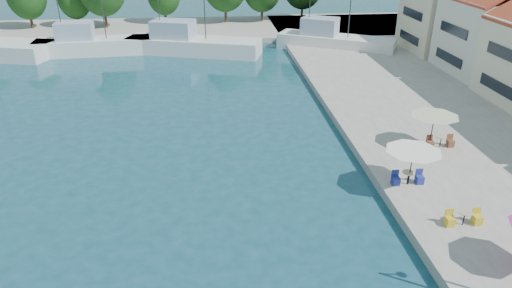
{
  "coord_description": "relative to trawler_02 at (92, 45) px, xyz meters",
  "views": [
    {
      "loc": [
        -3.19,
        0.13,
        13.85
      ],
      "look_at": [
        -0.63,
        26.0,
        1.34
      ],
      "focal_mm": 32.0,
      "sensor_mm": 36.0,
      "label": 1
    }
  ],
  "objects": [
    {
      "name": "cafe_table_02",
      "position": [
        24.73,
        -33.87,
        -0.18
      ],
      "size": [
        1.82,
        0.7,
        0.76
      ],
      "color": "black",
      "rests_on": "quay_right"
    },
    {
      "name": "cafe_table_03",
      "position": [
        28.76,
        -29.49,
        -0.18
      ],
      "size": [
        1.82,
        0.7,
        0.76
      ],
      "color": "black",
      "rests_on": "quay_right"
    },
    {
      "name": "cafe_table_01",
      "position": [
        25.9,
        -37.91,
        -0.18
      ],
      "size": [
        1.82,
        0.7,
        0.76
      ],
      "color": "black",
      "rests_on": "quay_right"
    },
    {
      "name": "building_05",
      "position": [
        41.19,
        -13.36,
        4.19
      ],
      "size": [
        8.4,
        8.8,
        9.7
      ],
      "color": "silver",
      "rests_on": "quay_right"
    },
    {
      "name": "trawler_02",
      "position": [
        0.0,
        0.0,
        0.0
      ],
      "size": [
        13.84,
        4.52,
        10.2
      ],
      "rotation": [
        0.0,
        0.0,
        0.07
      ],
      "color": "silver",
      "rests_on": "ground"
    },
    {
      "name": "umbrella_cream",
      "position": [
        28.09,
        -29.37,
        1.5
      ],
      "size": [
        3.08,
        3.08,
        2.22
      ],
      "color": "black",
      "rests_on": "quay_right"
    },
    {
      "name": "trawler_03",
      "position": [
        11.5,
        -0.88,
        -0.0
      ],
      "size": [
        16.42,
        8.64,
        10.2
      ],
      "rotation": [
        0.0,
        0.0,
        -0.3
      ],
      "color": "silver",
      "rests_on": "ground"
    },
    {
      "name": "building_06",
      "position": [
        41.19,
        -4.36,
        4.43
      ],
      "size": [
        9.0,
        8.8,
        10.2
      ],
      "color": "beige",
      "rests_on": "quay_right"
    },
    {
      "name": "trawler_04",
      "position": [
        28.74,
        -1.18,
        -0.0
      ],
      "size": [
        13.99,
        9.9,
        10.2
      ],
      "rotation": [
        0.0,
        0.0,
        -0.5
      ],
      "color": "silver",
      "rests_on": "ground"
    },
    {
      "name": "quay_far",
      "position": [
        9.19,
        11.64,
        -0.77
      ],
      "size": [
        90.0,
        16.0,
        0.6
      ],
      "primitive_type": "cube",
      "color": "gray",
      "rests_on": "ground"
    },
    {
      "name": "umbrella_white",
      "position": [
        24.77,
        -33.92,
        1.4
      ],
      "size": [
        3.11,
        3.11,
        2.12
      ],
      "color": "black",
      "rests_on": "quay_right"
    }
  ]
}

